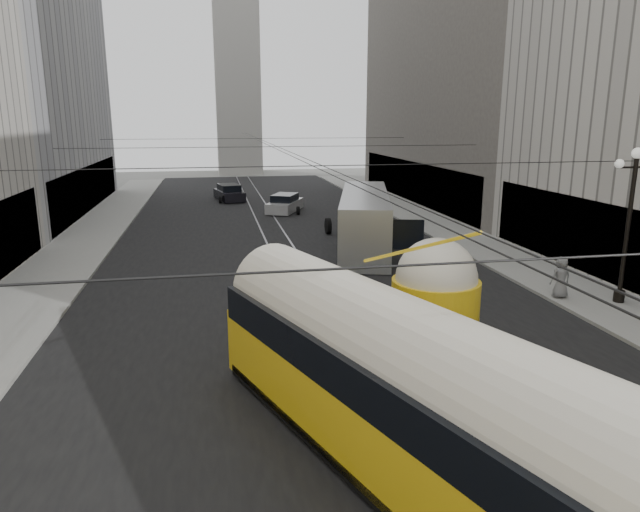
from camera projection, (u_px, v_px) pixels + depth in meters
name	position (u px, v px, depth m)	size (l,w,h in m)	color
road	(279.00, 244.00, 35.53)	(20.00, 85.00, 0.02)	black
sidewalk_left	(88.00, 239.00, 36.69)	(4.00, 72.00, 0.15)	gray
sidewalk_right	(439.00, 226.00, 41.02)	(4.00, 72.00, 0.15)	gray
rail_left	(267.00, 244.00, 35.39)	(0.12, 85.00, 0.04)	gray
rail_right	(291.00, 243.00, 35.66)	(0.12, 85.00, 0.04)	gray
building_right_far	(482.00, 17.00, 50.08)	(12.60, 32.60, 32.60)	#514C47
distant_tower	(237.00, 62.00, 77.35)	(6.00, 6.00, 31.36)	#B2AFA8
lamppost_right_mid	(629.00, 217.00, 23.07)	(1.86, 0.44, 6.37)	black
catenary	(282.00, 149.00, 33.20)	(25.00, 72.00, 0.23)	black
streetcar	(444.00, 414.00, 11.30)	(8.23, 17.16, 3.97)	yellow
city_bus	(365.00, 218.00, 34.29)	(5.92, 13.40, 3.29)	#A4A6A9
sedan_white_far	(285.00, 204.00, 47.47)	(3.71, 5.12, 1.50)	#BCBCBC
sedan_dark_far	(229.00, 193.00, 54.09)	(2.94, 5.14, 1.53)	black
pedestrian_sidewalk_right	(561.00, 277.00, 24.29)	(0.88, 0.54, 1.79)	slate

